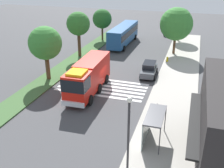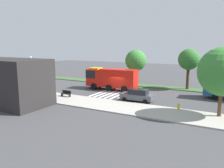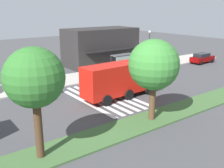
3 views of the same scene
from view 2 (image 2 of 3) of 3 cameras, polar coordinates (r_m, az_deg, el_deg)
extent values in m
plane|color=#424244|center=(37.59, 1.38, -1.96)|extent=(120.00, 120.00, 0.00)
cube|color=#ADA89E|center=(30.52, -5.82, -4.65)|extent=(60.00, 5.14, 0.14)
cube|color=#3D6033|center=(44.11, 5.71, -0.16)|extent=(60.00, 3.00, 0.14)
cube|color=silver|center=(36.62, 4.60, -2.30)|extent=(0.45, 10.48, 0.01)
cube|color=silver|center=(36.98, 3.33, -2.16)|extent=(0.45, 10.48, 0.01)
cube|color=silver|center=(37.36, 2.08, -2.03)|extent=(0.45, 10.48, 0.01)
cube|color=silver|center=(37.76, 0.85, -1.89)|extent=(0.45, 10.48, 0.01)
cube|color=silver|center=(38.18, -0.35, -1.76)|extent=(0.45, 10.48, 0.01)
cube|color=silver|center=(38.61, -1.52, -1.64)|extent=(0.45, 10.48, 0.01)
cube|color=red|center=(40.39, -4.12, 1.76)|extent=(2.77, 2.50, 2.95)
cube|color=red|center=(38.31, 1.68, 1.45)|extent=(6.37, 2.62, 3.10)
cube|color=black|center=(40.52, -4.62, 2.62)|extent=(2.02, 2.50, 1.30)
cube|color=silver|center=(41.33, -5.83, 0.19)|extent=(0.32, 2.42, 0.50)
cube|color=yellow|center=(40.20, -4.15, 4.01)|extent=(1.94, 1.75, 0.24)
cylinder|color=black|center=(39.47, -4.65, -0.61)|extent=(1.11, 0.34, 1.10)
cylinder|color=black|center=(41.52, -2.93, -0.07)|extent=(1.11, 0.34, 1.10)
cylinder|color=black|center=(36.85, 3.10, -1.34)|extent=(1.11, 0.34, 1.10)
cylinder|color=black|center=(39.04, 4.51, -0.72)|extent=(1.11, 0.34, 1.10)
cylinder|color=black|center=(38.04, -0.82, -0.97)|extent=(1.11, 0.34, 1.10)
cylinder|color=black|center=(40.16, 0.76, -0.40)|extent=(1.11, 0.34, 1.10)
cube|color=#474C51|center=(31.16, 6.31, -3.18)|extent=(4.54, 1.94, 0.75)
cube|color=black|center=(30.93, 6.72, -1.92)|extent=(2.57, 1.65, 0.69)
cylinder|color=black|center=(30.96, 3.17, -3.93)|extent=(0.65, 0.25, 0.64)
cylinder|color=black|center=(32.55, 4.37, -3.26)|extent=(0.65, 0.25, 0.64)
cylinder|color=black|center=(29.98, 8.38, -4.48)|extent=(0.65, 0.25, 0.64)
cylinder|color=black|center=(31.61, 9.36, -3.76)|extent=(0.65, 0.25, 0.64)
cube|color=#720505|center=(49.80, -26.48, 0.76)|extent=(4.68, 1.96, 0.81)
cube|color=black|center=(49.53, -26.38, 1.53)|extent=(2.64, 1.69, 0.57)
cylinder|color=black|center=(48.10, -26.24, 0.00)|extent=(0.64, 0.23, 0.64)
cylinder|color=black|center=(49.21, -24.52, 0.33)|extent=(0.64, 0.23, 0.64)
cylinder|color=black|center=(37.46, 25.15, -2.16)|extent=(1.00, 0.31, 1.00)
cylinder|color=black|center=(34.96, 24.85, -2.94)|extent=(1.00, 0.31, 1.00)
cube|color=#4C4C51|center=(36.23, -16.85, 1.25)|extent=(3.50, 1.40, 0.12)
cube|color=#8C9E99|center=(36.88, -16.04, -0.45)|extent=(3.50, 0.08, 2.40)
cylinder|color=#333338|center=(34.78, -15.54, -1.03)|extent=(0.08, 0.08, 2.40)
cylinder|color=#333338|center=(37.20, -19.32, -0.54)|extent=(0.08, 0.08, 2.40)
cube|color=black|center=(34.08, -11.63, -2.45)|extent=(1.60, 0.50, 0.08)
cube|color=black|center=(34.19, -11.40, -1.94)|extent=(1.60, 0.06, 0.45)
cube|color=black|center=(33.68, -10.67, -2.95)|extent=(0.08, 0.45, 0.37)
cube|color=black|center=(34.59, -12.53, -2.68)|extent=(0.08, 0.45, 0.37)
cylinder|color=#2D2D30|center=(39.90, -19.71, 2.26)|extent=(0.16, 0.16, 5.37)
sphere|color=white|center=(39.65, -19.95, 6.37)|extent=(0.36, 0.36, 0.36)
cube|color=#282626|center=(32.41, -25.14, 0.54)|extent=(11.59, 5.80, 5.94)
cube|color=black|center=(34.47, -20.74, 1.06)|extent=(9.27, 0.80, 0.16)
cylinder|color=#513823|center=(26.67, 25.72, -4.22)|extent=(0.41, 0.41, 3.01)
sphere|color=#387F33|center=(26.12, 26.26, 2.84)|extent=(5.14, 5.14, 5.14)
cylinder|color=#47301E|center=(41.06, 18.64, 1.47)|extent=(0.50, 0.50, 3.87)
sphere|color=#2D6B28|center=(40.75, 18.88, 5.91)|extent=(3.59, 3.59, 3.59)
cylinder|color=#513823|center=(43.78, 5.97, 1.99)|extent=(0.53, 0.53, 3.22)
sphere|color=#387F33|center=(43.47, 6.04, 5.95)|extent=(4.07, 4.07, 4.07)
cylinder|color=gold|center=(27.93, 16.50, -5.48)|extent=(0.28, 0.28, 0.70)
camera|label=1|loc=(49.79, -34.92, 14.60)|focal=42.45mm
camera|label=3|loc=(54.66, 27.28, 10.31)|focal=42.59mm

